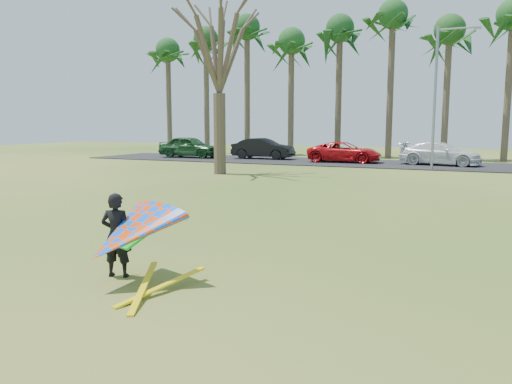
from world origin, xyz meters
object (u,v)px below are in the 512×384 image
at_px(bare_tree_left, 219,39).
at_px(car_0, 190,147).
at_px(kite_flyer, 127,234).
at_px(car_2, 344,152).
at_px(car_1, 263,149).
at_px(streetlight, 438,91).
at_px(car_3, 440,154).

xyz_separation_m(bare_tree_left, car_0, (-7.94, 9.76, -6.03)).
distance_m(car_0, kite_flyer, 30.63).
distance_m(car_0, car_2, 12.06).
relative_size(car_0, car_2, 0.98).
relative_size(car_0, car_1, 1.05).
height_order(streetlight, car_2, streetlight).
height_order(car_1, car_3, car_1).
height_order(car_0, kite_flyer, kite_flyer).
bearing_deg(kite_flyer, streetlight, 83.34).
height_order(car_0, car_2, car_0).
height_order(car_1, car_2, car_1).
xyz_separation_m(car_2, kite_flyer, (3.27, -26.76, 0.10)).
xyz_separation_m(car_1, car_2, (6.31, -0.71, -0.08)).
bearing_deg(bare_tree_left, kite_flyer, -66.22).
relative_size(streetlight, car_2, 1.63).
bearing_deg(bare_tree_left, car_3, 44.84).
bearing_deg(car_3, car_0, 99.91).
bearing_deg(car_0, car_1, -82.53).
bearing_deg(streetlight, car_3, 89.43).
distance_m(bare_tree_left, car_3, 15.63).
bearing_deg(car_1, kite_flyer, -161.77).
bearing_deg(car_0, kite_flyer, -151.97).
bearing_deg(car_3, car_2, 99.99).
relative_size(car_2, car_3, 0.99).
bearing_deg(streetlight, car_0, 171.33).
distance_m(bare_tree_left, streetlight, 12.58).
relative_size(streetlight, car_3, 1.62).
xyz_separation_m(streetlight, car_0, (-18.10, 2.76, -3.58)).
bearing_deg(car_0, bare_tree_left, -142.87).
height_order(car_1, kite_flyer, kite_flyer).
height_order(car_2, car_3, car_3).
bearing_deg(car_0, streetlight, -100.66).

